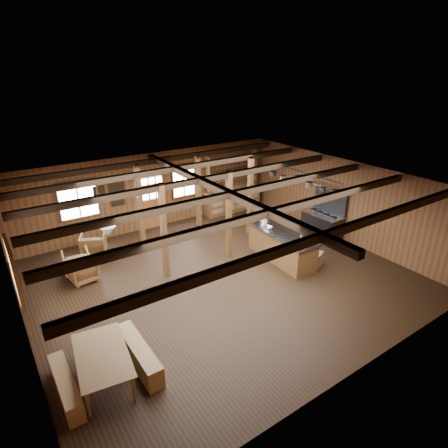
{
  "coord_description": "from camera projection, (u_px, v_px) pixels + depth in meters",
  "views": [
    {
      "loc": [
        -5.12,
        -7.76,
        5.7
      ],
      "look_at": [
        0.53,
        0.57,
        1.37
      ],
      "focal_mm": 30.0,
      "sensor_mm": 36.0,
      "label": 1
    }
  ],
  "objects": [
    {
      "name": "timber_posts",
      "position": [
        198.0,
        208.0,
        12.09
      ],
      "size": [
        3.95,
        2.35,
        2.8
      ],
      "color": "#412A12",
      "rests_on": "floor"
    },
    {
      "name": "commercial_range",
      "position": [
        324.0,
        220.0,
        13.23
      ],
      "size": [
        0.78,
        1.47,
        1.82
      ],
      "color": "#2B2B2D",
      "rests_on": "floor"
    },
    {
      "name": "counter_pot",
      "position": [
        265.0,
        218.0,
        12.25
      ],
      "size": [
        0.3,
        0.3,
        0.18
      ],
      "primitive_type": "cylinder",
      "color": "silver",
      "rests_on": "kitchen_island"
    },
    {
      "name": "pot_rack",
      "position": [
        304.0,
        181.0,
        11.81
      ],
      "size": [
        0.36,
        3.0,
        0.46
      ],
      "color": "#2B2B2D",
      "rests_on": "ceiling"
    },
    {
      "name": "bench_aisle",
      "position": [
        139.0,
        354.0,
        7.62
      ],
      "size": [
        0.33,
        1.74,
        0.48
      ],
      "primitive_type": "cube",
      "color": "olive",
      "rests_on": "floor"
    },
    {
      "name": "pendant_lamps",
      "position": [
        124.0,
        211.0,
        9.51
      ],
      "size": [
        1.86,
        2.36,
        0.66
      ],
      "color": "#2B2B2D",
      "rests_on": "ceiling"
    },
    {
      "name": "back_counter",
      "position": [
        232.0,
        197.0,
        15.5
      ],
      "size": [
        2.55,
        0.6,
        2.45
      ],
      "color": "brown",
      "rests_on": "floor"
    },
    {
      "name": "bowl",
      "position": [
        268.0,
        228.0,
        11.69
      ],
      "size": [
        0.32,
        0.32,
        0.07
      ],
      "primitive_type": "imported",
      "rotation": [
        0.0,
        0.0,
        0.19
      ],
      "color": "silver",
      "rests_on": "kitchen_island"
    },
    {
      "name": "kitchen_island",
      "position": [
        282.0,
        246.0,
        11.63
      ],
      "size": [
        1.01,
        2.54,
        1.2
      ],
      "rotation": [
        0.0,
        0.0,
        -0.05
      ],
      "color": "brown",
      "rests_on": "floor"
    },
    {
      "name": "window_left",
      "position": [
        13.0,
        272.0,
        7.99
      ],
      "size": [
        0.14,
        1.24,
        1.32
      ],
      "color": "white",
      "rests_on": "wall_back"
    },
    {
      "name": "dining_table",
      "position": [
        106.0,
        366.0,
        7.25
      ],
      "size": [
        1.18,
        1.83,
        0.6
      ],
      "primitive_type": "imported",
      "rotation": [
        0.0,
        0.0,
        1.43
      ],
      "color": "brown",
      "rests_on": "floor"
    },
    {
      "name": "window_back_right",
      "position": [
        184.0,
        180.0,
        14.22
      ],
      "size": [
        1.02,
        0.06,
        1.32
      ],
      "color": "white",
      "rests_on": "wall_back"
    },
    {
      "name": "window_back_left",
      "position": [
        78.0,
        200.0,
        12.21
      ],
      "size": [
        1.32,
        0.06,
        1.32
      ],
      "color": "white",
      "rests_on": "wall_back"
    },
    {
      "name": "notice_boards",
      "position": [
        111.0,
        193.0,
        12.76
      ],
      "size": [
        1.08,
        0.03,
        0.9
      ],
      "color": "beige",
      "rests_on": "wall_back"
    },
    {
      "name": "step_stool",
      "position": [
        316.0,
        259.0,
        11.36
      ],
      "size": [
        0.6,
        0.53,
        0.44
      ],
      "primitive_type": "cube",
      "rotation": [
        0.0,
        0.0,
        0.43
      ],
      "color": "olive",
      "rests_on": "floor"
    },
    {
      "name": "bench_wall",
      "position": [
        66.0,
        387.0,
        6.89
      ],
      "size": [
        0.29,
        1.57,
        0.43
      ],
      "primitive_type": "cube",
      "color": "olive",
      "rests_on": "floor"
    },
    {
      "name": "room",
      "position": [
        220.0,
        234.0,
        10.24
      ],
      "size": [
        10.04,
        9.04,
        2.84
      ],
      "color": "black",
      "rests_on": "ground"
    },
    {
      "name": "back_door",
      "position": [
        153.0,
        205.0,
        13.83
      ],
      "size": [
        1.02,
        0.08,
        2.15
      ],
      "color": "brown",
      "rests_on": "floor"
    },
    {
      "name": "armchair_a",
      "position": [
        83.0,
        270.0,
        10.54
      ],
      "size": [
        0.77,
        0.79,
        0.66
      ],
      "primitive_type": "imported",
      "rotation": [
        0.0,
        0.0,
        3.25
      ],
      "color": "brown",
      "rests_on": "floor"
    },
    {
      "name": "ceiling_joists",
      "position": [
        216.0,
        188.0,
        9.87
      ],
      "size": [
        9.8,
        8.82,
        0.18
      ],
      "color": "black",
      "rests_on": "ceiling"
    },
    {
      "name": "armchair_c",
      "position": [
        77.0,
        262.0,
        10.97
      ],
      "size": [
        0.81,
        0.83,
        0.68
      ],
      "primitive_type": "imported",
      "rotation": [
        0.0,
        0.0,
        3.01
      ],
      "color": "brown",
      "rests_on": "floor"
    },
    {
      "name": "armchair_b",
      "position": [
        94.0,
        244.0,
        12.01
      ],
      "size": [
        1.0,
        1.01,
        0.71
      ],
      "primitive_type": "imported",
      "rotation": [
        0.0,
        0.0,
        2.76
      ],
      "color": "brown",
      "rests_on": "floor"
    }
  ]
}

